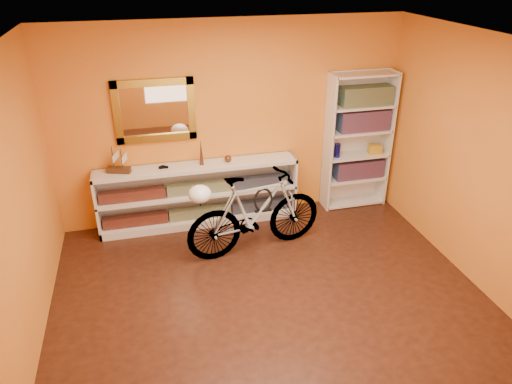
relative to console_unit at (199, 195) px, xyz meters
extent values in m
cube|color=black|center=(0.49, -1.81, -0.43)|extent=(4.50, 4.00, 0.01)
cube|color=silver|center=(0.49, -1.81, 2.18)|extent=(4.50, 4.00, 0.01)
cube|color=orange|center=(0.49, 0.19, 0.88)|extent=(4.50, 0.01, 2.60)
cube|color=orange|center=(-1.76, -1.81, 0.88)|extent=(0.01, 4.00, 2.60)
cube|color=orange|center=(2.75, -1.81, 0.88)|extent=(0.01, 4.00, 2.60)
cube|color=olive|center=(-0.46, 0.15, 1.12)|extent=(0.98, 0.06, 0.78)
cube|color=silver|center=(1.39, 0.17, -0.17)|extent=(0.09, 0.02, 0.09)
cube|color=black|center=(0.00, -0.02, -0.26)|extent=(2.50, 0.13, 0.14)
cube|color=navy|center=(0.00, -0.02, 0.11)|extent=(2.50, 0.13, 0.14)
imported|color=black|center=(-0.42, 0.00, 0.43)|extent=(0.00, 0.00, 0.00)
cone|color=brown|center=(0.06, 0.00, 0.59)|extent=(0.06, 0.06, 0.33)
sphere|color=brown|center=(0.40, 0.00, 0.47)|extent=(0.09, 0.09, 0.09)
cube|color=maroon|center=(2.27, 0.03, 0.12)|extent=(0.70, 0.22, 0.26)
cube|color=maroon|center=(2.27, 0.03, 0.83)|extent=(0.70, 0.22, 0.28)
cube|color=navy|center=(2.27, 0.03, 1.16)|extent=(0.70, 0.22, 0.25)
cylinder|color=#151796|center=(1.92, 0.01, 0.43)|extent=(0.08, 0.08, 0.19)
cube|color=maroon|center=(2.02, 0.06, 1.12)|extent=(0.15, 0.15, 0.16)
cube|color=gold|center=(2.47, -0.01, 0.41)|extent=(0.19, 0.14, 0.13)
imported|color=silver|center=(0.56, -0.81, 0.09)|extent=(0.73, 1.79, 1.02)
ellipsoid|color=white|center=(-0.09, -0.91, 0.47)|extent=(0.26, 0.25, 0.20)
torus|color=black|center=(0.66, -0.79, 0.24)|extent=(0.23, 0.02, 0.23)
camera|label=1|loc=(-0.63, -5.56, 2.85)|focal=33.34mm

